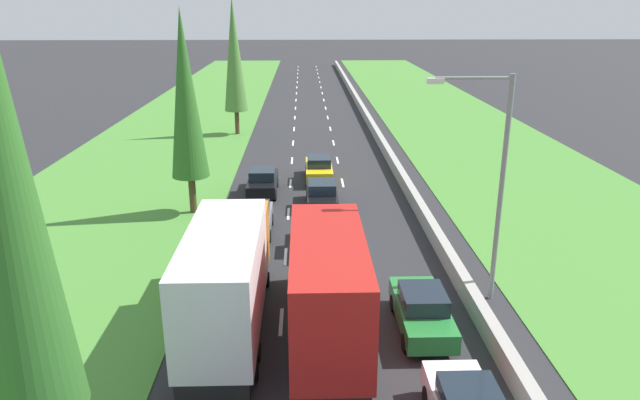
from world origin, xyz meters
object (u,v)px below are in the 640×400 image
white_box_truck_left_lane (228,276)px  black_sedan_left_lane (263,181)px  white_hatchback_centre_lane (319,232)px  street_light_mast (494,175)px  poplar_tree_second (185,96)px  poplar_tree_third (234,55)px  red_box_truck_centre_lane (327,284)px  black_sedan_centre_lane (322,195)px  grey_hatchback_left_lane (255,219)px  green_sedan_right_lane (422,310)px  yellow_sedan_centre_lane (319,168)px

white_box_truck_left_lane → black_sedan_left_lane: (0.14, 16.36, -1.37)m
white_hatchback_centre_lane → street_light_mast: 9.50m
poplar_tree_second → poplar_tree_third: poplar_tree_third is taller
red_box_truck_centre_lane → black_sedan_centre_lane: red_box_truck_centre_lane is taller
red_box_truck_centre_lane → white_box_truck_left_lane: same height
grey_hatchback_left_lane → black_sedan_centre_lane: size_ratio=0.87×
green_sedan_right_lane → white_box_truck_left_lane: bearing=178.9°
black_sedan_left_lane → poplar_tree_third: poplar_tree_third is taller
red_box_truck_centre_lane → street_light_mast: size_ratio=1.04×
black_sedan_centre_lane → street_light_mast: (6.17, -11.32, 4.42)m
yellow_sedan_centre_lane → poplar_tree_third: size_ratio=0.37×
white_hatchback_centre_lane → street_light_mast: street_light_mast is taller
grey_hatchback_left_lane → poplar_tree_third: poplar_tree_third is taller
red_box_truck_centre_lane → grey_hatchback_left_lane: size_ratio=2.41×
red_box_truck_centre_lane → green_sedan_right_lane: 3.78m
poplar_tree_third → street_light_mast: poplar_tree_third is taller
black_sedan_centre_lane → yellow_sedan_centre_lane: same height
green_sedan_right_lane → grey_hatchback_left_lane: bearing=125.1°
green_sedan_right_lane → poplar_tree_third: (-10.34, 34.53, 6.31)m
red_box_truck_centre_lane → grey_hatchback_left_lane: red_box_truck_centre_lane is taller
white_hatchback_centre_lane → poplar_tree_third: poplar_tree_third is taller
green_sedan_right_lane → street_light_mast: 5.82m
poplar_tree_third → white_hatchback_centre_lane: bearing=-75.7°
white_hatchback_centre_lane → yellow_sedan_centre_lane: bearing=88.6°
white_hatchback_centre_lane → black_sedan_left_lane: white_hatchback_centre_lane is taller
grey_hatchback_left_lane → poplar_tree_second: poplar_tree_second is taller
poplar_tree_third → white_box_truck_left_lane: bearing=-84.4°
poplar_tree_third → grey_hatchback_left_lane: bearing=-81.9°
black_sedan_left_lane → street_light_mast: size_ratio=0.50×
red_box_truck_centre_lane → poplar_tree_third: poplar_tree_third is taller
yellow_sedan_centre_lane → black_sedan_left_lane: same height
black_sedan_left_lane → poplar_tree_third: 19.43m
red_box_truck_centre_lane → black_sedan_centre_lane: 14.27m
white_hatchback_centre_lane → grey_hatchback_left_lane: (-3.29, 1.96, 0.00)m
black_sedan_centre_lane → black_sedan_left_lane: 4.60m
red_box_truck_centre_lane → green_sedan_right_lane: (3.48, 0.54, -1.37)m
yellow_sedan_centre_lane → poplar_tree_third: (-7.12, 15.06, 6.31)m
red_box_truck_centre_lane → poplar_tree_second: size_ratio=0.83×
red_box_truck_centre_lane → green_sedan_right_lane: size_ratio=2.09×
street_light_mast → grey_hatchback_left_lane: bearing=143.1°
white_box_truck_left_lane → poplar_tree_second: (-3.61, 12.90, 4.52)m
black_sedan_centre_lane → green_sedan_right_lane: size_ratio=1.00×
grey_hatchback_left_lane → poplar_tree_second: bearing=138.5°
poplar_tree_second → street_light_mast: poplar_tree_second is taller
grey_hatchback_left_lane → street_light_mast: size_ratio=0.43×
white_box_truck_left_lane → black_sedan_centre_lane: bearing=74.4°
white_hatchback_centre_lane → grey_hatchback_left_lane: size_ratio=1.00×
black_sedan_left_lane → green_sedan_right_lane: bearing=-67.5°
poplar_tree_third → street_light_mast: bearing=-67.5°
white_box_truck_left_lane → poplar_tree_third: size_ratio=0.77×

